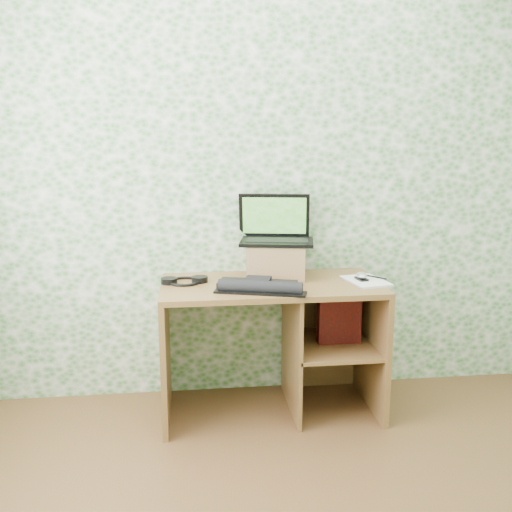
{
  "coord_description": "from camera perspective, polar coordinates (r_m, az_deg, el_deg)",
  "views": [
    {
      "loc": [
        -0.44,
        -1.56,
        1.54
      ],
      "look_at": [
        -0.09,
        1.39,
        0.91
      ],
      "focal_mm": 40.0,
      "sensor_mm": 36.0,
      "label": 1
    }
  ],
  "objects": [
    {
      "name": "headphones",
      "position": [
        3.16,
        -7.16,
        -2.47
      ],
      "size": [
        0.26,
        0.2,
        0.03
      ],
      "rotation": [
        0.0,
        0.0,
        0.08
      ],
      "color": "black",
      "rests_on": "desk"
    },
    {
      "name": "notepad",
      "position": [
        3.2,
        10.92,
        -2.48
      ],
      "size": [
        0.24,
        0.3,
        0.01
      ],
      "primitive_type": "cube",
      "rotation": [
        0.0,
        0.0,
        0.2
      ],
      "color": "white",
      "rests_on": "desk"
    },
    {
      "name": "desk",
      "position": [
        3.25,
        2.77,
        -7.14
      ],
      "size": [
        1.2,
        0.6,
        0.75
      ],
      "color": "brown",
      "rests_on": "floor"
    },
    {
      "name": "pen",
      "position": [
        3.26,
        11.9,
        -2.07
      ],
      "size": [
        0.09,
        0.11,
        0.01
      ],
      "primitive_type": "cylinder",
      "rotation": [
        1.57,
        0.0,
        0.68
      ],
      "color": "black",
      "rests_on": "notepad"
    },
    {
      "name": "mouse",
      "position": [
        3.2,
        10.51,
        -2.08
      ],
      "size": [
        0.07,
        0.1,
        0.03
      ],
      "primitive_type": "ellipsoid",
      "rotation": [
        0.0,
        0.0,
        0.15
      ],
      "color": "silver",
      "rests_on": "notepad"
    },
    {
      "name": "red_box",
      "position": [
        3.27,
        8.29,
        -6.14
      ],
      "size": [
        0.24,
        0.08,
        0.29
      ],
      "primitive_type": "cube",
      "rotation": [
        0.0,
        0.0,
        -0.0
      ],
      "color": "maroon",
      "rests_on": "desk"
    },
    {
      "name": "riser",
      "position": [
        3.25,
        2.09,
        -0.41
      ],
      "size": [
        0.37,
        0.33,
        0.19
      ],
      "primitive_type": "cube",
      "rotation": [
        0.0,
        0.0,
        -0.2
      ],
      "color": "olive",
      "rests_on": "desk"
    },
    {
      "name": "wall_back",
      "position": [
        3.34,
        0.78,
        7.78
      ],
      "size": [
        3.5,
        0.0,
        3.5
      ],
      "primitive_type": "plane",
      "rotation": [
        1.57,
        0.0,
        0.0
      ],
      "color": "white",
      "rests_on": "ground"
    },
    {
      "name": "keyboard",
      "position": [
        2.98,
        0.28,
        -3.0
      ],
      "size": [
        0.48,
        0.36,
        0.07
      ],
      "rotation": [
        0.0,
        0.0,
        -0.29
      ],
      "color": "black",
      "rests_on": "desk"
    },
    {
      "name": "laptop",
      "position": [
        3.27,
        2.0,
        2.52
      ],
      "size": [
        0.46,
        0.36,
        0.27
      ],
      "rotation": [
        0.0,
        0.0,
        -0.2
      ],
      "color": "black",
      "rests_on": "riser"
    }
  ]
}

